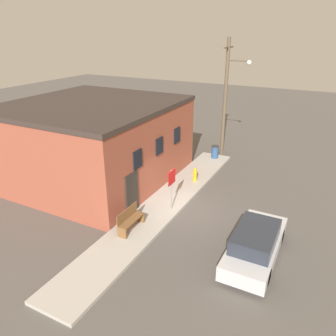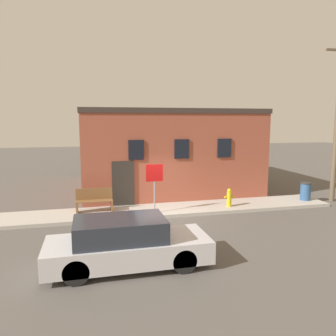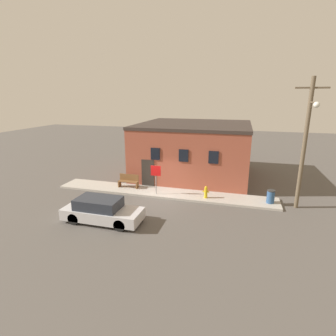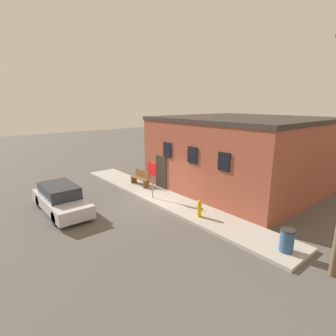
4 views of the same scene
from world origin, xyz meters
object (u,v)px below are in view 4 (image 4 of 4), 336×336
trash_bin (287,240)px  parked_car (61,199)px  bench (140,178)px  fire_hydrant (199,208)px  stop_sign (152,173)px

trash_bin → parked_car: bearing=-151.8°
bench → fire_hydrant: bearing=-5.9°
fire_hydrant → trash_bin: 4.16m
fire_hydrant → bench: bench is taller
fire_hydrant → parked_car: bearing=-137.5°
stop_sign → trash_bin: (7.64, 0.48, -1.02)m
fire_hydrant → parked_car: parked_car is taller
stop_sign → parked_car: (-1.72, -4.54, -0.94)m
trash_bin → parked_car: parked_car is taller
parked_car → bench: bearing=97.8°
fire_hydrant → parked_car: size_ratio=0.19×
stop_sign → trash_bin: bearing=3.6°
parked_car → trash_bin: bearing=28.2°
stop_sign → parked_car: 4.95m
trash_bin → parked_car: size_ratio=0.19×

